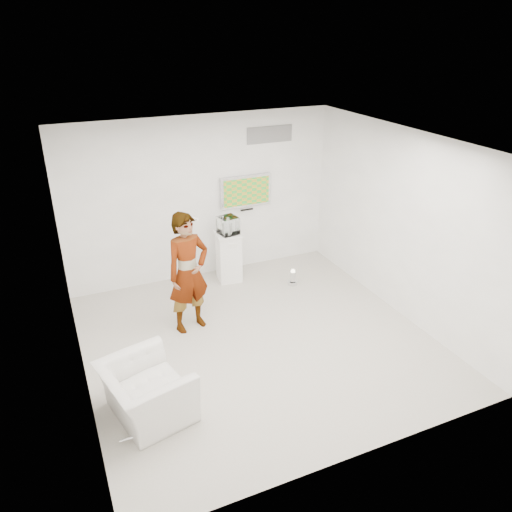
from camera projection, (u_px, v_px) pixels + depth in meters
name	position (u px, v px, depth m)	size (l,w,h in m)	color
room	(258.00, 251.00, 6.98)	(5.01, 5.01, 3.00)	beige
tv	(246.00, 191.00, 9.30)	(1.00, 0.08, 0.60)	silver
logo_decal	(270.00, 135.00, 9.09)	(0.90, 0.02, 0.30)	slate
person	(188.00, 273.00, 7.55)	(0.70, 0.46, 1.92)	silver
armchair	(146.00, 392.00, 6.03)	(1.06, 0.93, 0.69)	silver
pedestal	(229.00, 257.00, 9.23)	(0.45, 0.45, 0.93)	white
floor_uplight	(293.00, 277.00, 9.18)	(0.19, 0.19, 0.29)	silver
vitrine	(228.00, 225.00, 8.97)	(0.32, 0.32, 0.32)	white
console	(228.00, 228.00, 8.99)	(0.05, 0.16, 0.22)	white
wii_remote	(194.00, 219.00, 7.48)	(0.03, 0.13, 0.03)	white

